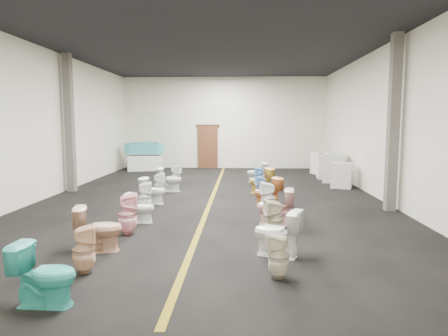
{
  "coord_description": "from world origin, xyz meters",
  "views": [
    {
      "loc": [
        0.89,
        -11.89,
        2.29
      ],
      "look_at": [
        0.32,
        1.0,
        0.8
      ],
      "focal_mm": 32.0,
      "sensor_mm": 36.0,
      "label": 1
    }
  ],
  "objects": [
    {
      "name": "toilet_left_5",
      "position": [
        -1.57,
        -2.02,
        0.39
      ],
      "size": [
        0.42,
        0.42,
        0.78
      ],
      "primitive_type": "imported",
      "rotation": [
        0.0,
        0.0,
        1.77
      ],
      "color": "white",
      "rests_on": "floor"
    },
    {
      "name": "back_door",
      "position": [
        -0.8,
        7.94,
        1.05
      ],
      "size": [
        1.0,
        0.1,
        2.1
      ],
      "primitive_type": "cube",
      "color": "#562D19",
      "rests_on": "floor"
    },
    {
      "name": "toilet_right_4",
      "position": [
        1.56,
        -2.14,
        0.41
      ],
      "size": [
        0.42,
        0.42,
        0.83
      ],
      "primitive_type": "imported",
      "rotation": [
        0.0,
        0.0,
        -1.45
      ],
      "color": "white",
      "rests_on": "floor"
    },
    {
      "name": "toilet_right_0",
      "position": [
        1.44,
        -6.23,
        0.34
      ],
      "size": [
        0.41,
        0.41,
        0.68
      ],
      "primitive_type": "imported",
      "rotation": [
        0.0,
        0.0,
        -1.97
      ],
      "color": "beige",
      "rests_on": "floor"
    },
    {
      "name": "wall_left",
      "position": [
        -5.0,
        0.0,
        2.25
      ],
      "size": [
        0.0,
        16.0,
        16.0
      ],
      "primitive_type": "plane",
      "rotation": [
        1.57,
        0.0,
        1.57
      ],
      "color": "beige",
      "rests_on": "ground"
    },
    {
      "name": "toilet_left_2",
      "position": [
        -1.63,
        -5.12,
        0.41
      ],
      "size": [
        0.89,
        0.64,
        0.83
      ],
      "primitive_type": "imported",
      "rotation": [
        0.0,
        0.0,
        1.81
      ],
      "color": "tan",
      "rests_on": "floor"
    },
    {
      "name": "aisle_stripe",
      "position": [
        0.0,
        0.0,
        0.0
      ],
      "size": [
        0.12,
        15.6,
        0.01
      ],
      "primitive_type": "cube",
      "color": "#7D6612",
      "rests_on": "floor"
    },
    {
      "name": "toilet_left_0",
      "position": [
        -1.55,
        -7.22,
        0.4
      ],
      "size": [
        0.8,
        0.48,
        0.8
      ],
      "primitive_type": "imported",
      "rotation": [
        0.0,
        0.0,
        1.53
      ],
      "color": "teal",
      "rests_on": "floor"
    },
    {
      "name": "column_left",
      "position": [
        -4.75,
        1.0,
        2.25
      ],
      "size": [
        0.25,
        0.25,
        4.5
      ],
      "primitive_type": "cube",
      "color": "#59544C",
      "rests_on": "floor"
    },
    {
      "name": "floor",
      "position": [
        0.0,
        0.0,
        0.0
      ],
      "size": [
        16.0,
        16.0,
        0.0
      ],
      "primitive_type": "plane",
      "color": "black",
      "rests_on": "ground"
    },
    {
      "name": "toilet_right_8",
      "position": [
        1.51,
        1.98,
        0.36
      ],
      "size": [
        0.37,
        0.37,
        0.73
      ],
      "primitive_type": "imported",
      "rotation": [
        0.0,
        0.0,
        -1.45
      ],
      "color": "#7BB0E6",
      "rests_on": "floor"
    },
    {
      "name": "toilet_right_3",
      "position": [
        1.64,
        -3.14,
        0.41
      ],
      "size": [
        0.85,
        0.53,
        0.83
      ],
      "primitive_type": "imported",
      "rotation": [
        0.0,
        0.0,
        -1.65
      ],
      "color": "beige",
      "rests_on": "floor"
    },
    {
      "name": "door_frame",
      "position": [
        -0.8,
        7.95,
        2.12
      ],
      "size": [
        1.15,
        0.08,
        0.1
      ],
      "primitive_type": "cube",
      "color": "#331C11",
      "rests_on": "back_door"
    },
    {
      "name": "appliance_crate_b",
      "position": [
        4.4,
        3.42,
        0.55
      ],
      "size": [
        0.95,
        0.95,
        1.1
      ],
      "primitive_type": "cube",
      "rotation": [
        0.0,
        0.0,
        -0.22
      ],
      "color": "beige",
      "rests_on": "floor"
    },
    {
      "name": "toilet_right_6",
      "position": [
        1.47,
        -0.05,
        0.34
      ],
      "size": [
        0.39,
        0.39,
        0.68
      ],
      "primitive_type": "imported",
      "rotation": [
        0.0,
        0.0,
        -1.26
      ],
      "color": "#81BDF3",
      "rests_on": "floor"
    },
    {
      "name": "toilet_left_6",
      "position": [
        -1.59,
        -0.94,
        0.37
      ],
      "size": [
        0.8,
        0.56,
        0.74
      ],
      "primitive_type": "imported",
      "rotation": [
        0.0,
        0.0,
        1.36
      ],
      "color": "white",
      "rests_on": "floor"
    },
    {
      "name": "toilet_left_1",
      "position": [
        -1.48,
        -6.15,
        0.38
      ],
      "size": [
        0.44,
        0.44,
        0.75
      ],
      "primitive_type": "imported",
      "rotation": [
        0.0,
        0.0,
        1.94
      ],
      "color": "beige",
      "rests_on": "floor"
    },
    {
      "name": "wall_front",
      "position": [
        0.0,
        -8.0,
        2.25
      ],
      "size": [
        10.0,
        0.0,
        10.0
      ],
      "primitive_type": "plane",
      "rotation": [
        -1.57,
        0.0,
        0.0
      ],
      "color": "beige",
      "rests_on": "ground"
    },
    {
      "name": "toilet_left_7",
      "position": [
        -1.62,
        -0.0,
        0.38
      ],
      "size": [
        0.37,
        0.36,
        0.75
      ],
      "primitive_type": "imported",
      "rotation": [
        0.0,
        0.0,
        1.63
      ],
      "color": "white",
      "rests_on": "floor"
    },
    {
      "name": "appliance_crate_c",
      "position": [
        4.4,
        4.43,
        0.47
      ],
      "size": [
        0.89,
        0.89,
        0.93
      ],
      "primitive_type": "cube",
      "rotation": [
        0.0,
        0.0,
        -0.08
      ],
      "color": "silver",
      "rests_on": "floor"
    },
    {
      "name": "bathtub",
      "position": [
        -3.73,
        6.82,
        1.07
      ],
      "size": [
        1.84,
        0.85,
        0.55
      ],
      "rotation": [
        0.0,
        0.0,
        0.16
      ],
      "color": "teal",
      "rests_on": "display_table"
    },
    {
      "name": "column_right",
      "position": [
        4.75,
        -1.5,
        2.25
      ],
      "size": [
        0.25,
        0.25,
        4.5
      ],
      "primitive_type": "cube",
      "color": "#59544C",
      "rests_on": "floor"
    },
    {
      "name": "toilet_right_9",
      "position": [
        1.48,
        3.09,
        0.39
      ],
      "size": [
        0.81,
        0.53,
        0.78
      ],
      "primitive_type": "imported",
      "rotation": [
        0.0,
        0.0,
        -1.44
      ],
      "color": "white",
      "rests_on": "floor"
    },
    {
      "name": "appliance_crate_d",
      "position": [
        4.4,
        5.83,
        0.49
      ],
      "size": [
        0.87,
        0.87,
        0.98
      ],
      "primitive_type": "cube",
      "rotation": [
        0.0,
        0.0,
        0.32
      ],
      "color": "silver",
      "rests_on": "floor"
    },
    {
      "name": "toilet_left_9",
      "position": [
        -1.46,
        2.07,
        0.38
      ],
      "size": [
        0.42,
        0.42,
        0.77
      ],
      "primitive_type": "imported",
      "rotation": [
        0.0,
        0.0,
        1.34
      ],
      "color": "white",
      "rests_on": "floor"
    },
    {
      "name": "wall_right",
      "position": [
        5.0,
        0.0,
        2.25
      ],
      "size": [
        0.0,
        16.0,
        16.0
      ],
      "primitive_type": "plane",
      "rotation": [
        1.57,
        0.0,
        -1.57
      ],
      "color": "beige",
      "rests_on": "ground"
    },
    {
      "name": "toilet_right_5",
      "position": [
        1.61,
        -1.12,
        0.39
      ],
      "size": [
        0.87,
        0.7,
        0.78
      ],
      "primitive_type": "imported",
      "rotation": [
        0.0,
        0.0,
        -1.17
      ],
      "color": "orange",
      "rests_on": "floor"
    },
    {
      "name": "toilet_right_2",
      "position": [
        1.53,
        -4.27,
        0.4
      ],
      "size": [
        0.43,
        0.42,
        0.8
      ],
      "primitive_type": "imported",
      "rotation": [
        0.0,
        0.0,
        -1.37
      ],
      "color": "beige",
      "rests_on": "floor"
    },
    {
      "name": "toilet_right_1",
      "position": [
        1.5,
        -5.24,
        0.41
      ],
      "size": [
        0.93,
        0.74,
        0.83
      ],
      "primitive_type": "imported",
      "rotation": [
        0.0,
        0.0,
        -1.98
      ],
      "color": "white",
      "rests_on": "floor"
    },
    {
      "name": "display_table",
      "position": [
        -3.73,
        6.82,
        0.36
      ],
      "size": [
        1.76,
        1.22,
        0.71
      ],
      "primitive_type": "cube",
      "rotation": [
        0.0,
        0.0,
        0.29
      ],
      "color": "silver",
      "rests_on": "floor"
    },
    {
      "name": "toilet_right_7",
      "position": [
        1.52,
        0.96,
        0.41
      ],
      "size": [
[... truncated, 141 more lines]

